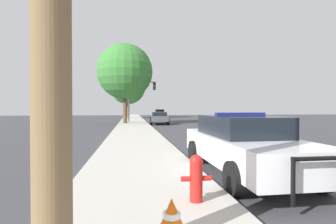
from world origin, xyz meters
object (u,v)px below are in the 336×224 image
object	(u,v)px
tree_sidewalk_mid	(125,72)
car_background_distant	(159,113)
police_car	(243,143)
car_background_midblock	(159,118)
fire_hydrant	(196,177)
tree_sidewalk_far	(128,87)
traffic_cone	(172,217)
traffic_light	(140,93)

from	to	relation	value
tree_sidewalk_mid	car_background_distant	bearing A→B (deg)	74.49
police_car	car_background_midblock	xyz separation A→B (m)	(0.09, 20.52, -0.09)
fire_hydrant	car_background_distant	bearing A→B (deg)	84.58
tree_sidewalk_far	tree_sidewalk_mid	bearing A→B (deg)	-90.46
traffic_cone	police_car	bearing A→B (deg)	53.62
fire_hydrant	car_background_distant	distance (m)	43.90
traffic_light	traffic_cone	xyz separation A→B (m)	(-0.56, -27.17, -3.08)
tree_sidewalk_far	fire_hydrant	bearing A→B (deg)	-87.72
traffic_light	tree_sidewalk_far	world-z (taller)	tree_sidewalk_far
fire_hydrant	traffic_cone	bearing A→B (deg)	-118.14
fire_hydrant	traffic_cone	world-z (taller)	fire_hydrant
tree_sidewalk_far	police_car	bearing A→B (deg)	-84.86
traffic_cone	tree_sidewalk_far	bearing A→B (deg)	91.37
car_background_midblock	traffic_cone	size ratio (longest dim) A/B	9.64
car_background_midblock	traffic_cone	bearing A→B (deg)	-91.63
fire_hydrant	car_background_midblock	size ratio (longest dim) A/B	0.18
fire_hydrant	traffic_light	size ratio (longest dim) A/B	0.17
car_background_distant	tree_sidewalk_mid	distance (m)	22.19
traffic_light	car_background_distant	distance (m)	18.30
car_background_distant	traffic_cone	world-z (taller)	car_background_distant
tree_sidewalk_mid	traffic_cone	xyz separation A→B (m)	(1.07, -23.88, -5.01)
traffic_light	car_background_midblock	bearing A→B (deg)	-62.05
police_car	traffic_cone	world-z (taller)	police_car
traffic_light	car_background_midblock	xyz separation A→B (m)	(1.85, -3.49, -2.75)
car_background_distant	car_background_midblock	size ratio (longest dim) A/B	1.03
fire_hydrant	traffic_light	xyz separation A→B (m)	(-0.02, 26.09, 2.90)
car_background_distant	car_background_midblock	bearing A→B (deg)	-94.40
fire_hydrant	traffic_light	world-z (taller)	traffic_light
police_car	car_background_distant	size ratio (longest dim) A/B	1.13
police_car	traffic_light	world-z (taller)	traffic_light
car_background_midblock	tree_sidewalk_mid	bearing A→B (deg)	-179.00
police_car	traffic_cone	size ratio (longest dim) A/B	11.17
traffic_light	car_background_midblock	world-z (taller)	traffic_light
car_background_midblock	tree_sidewalk_far	bearing A→B (deg)	106.16
car_background_distant	tree_sidewalk_mid	xyz separation A→B (m)	(-5.80, -20.92, 4.62)
car_background_midblock	tree_sidewalk_mid	world-z (taller)	tree_sidewalk_mid
car_background_midblock	traffic_light	bearing A→B (deg)	122.14
tree_sidewalk_mid	traffic_light	bearing A→B (deg)	63.58
car_background_distant	tree_sidewalk_mid	size ratio (longest dim) A/B	0.56
police_car	tree_sidewalk_mid	size ratio (longest dim) A/B	0.63
tree_sidewalk_mid	tree_sidewalk_far	world-z (taller)	tree_sidewalk_mid
police_car	car_background_distant	xyz separation A→B (m)	(2.40, 41.64, -0.03)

